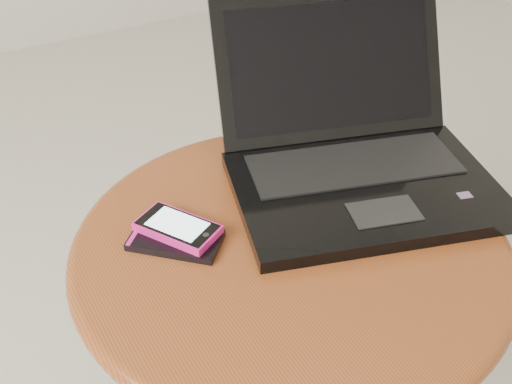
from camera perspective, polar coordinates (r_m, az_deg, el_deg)
table at (r=0.95m, az=2.88°, el=-8.80°), size 0.60×0.60×0.47m
laptop at (r=0.99m, az=8.59°, el=3.50°), size 0.46×0.46×0.23m
phone_black at (r=0.88m, az=-7.04°, el=-4.19°), size 0.13×0.13×0.01m
phone_pink at (r=0.88m, az=-6.84°, el=-3.09°), size 0.11×0.12×0.01m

